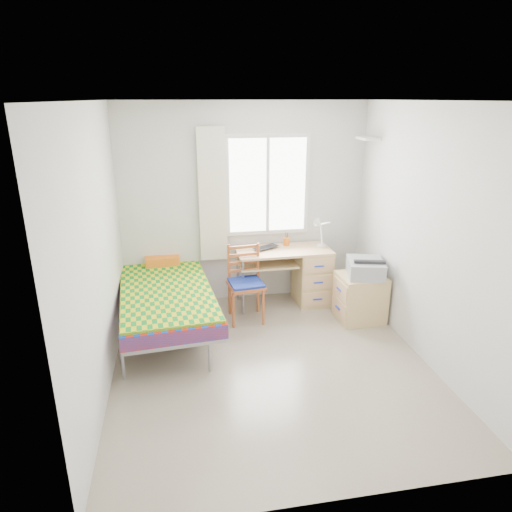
{
  "coord_description": "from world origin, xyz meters",
  "views": [
    {
      "loc": [
        -0.88,
        -4.03,
        2.62
      ],
      "look_at": [
        -0.06,
        0.55,
        1.01
      ],
      "focal_mm": 32.0,
      "sensor_mm": 36.0,
      "label": 1
    }
  ],
  "objects_px": {
    "chair": "(246,278)",
    "cabinet": "(360,298)",
    "desk": "(307,273)",
    "printer": "(365,268)",
    "bed": "(166,290)"
  },
  "relations": [
    {
      "from": "chair",
      "to": "cabinet",
      "type": "relative_size",
      "value": 1.6
    },
    {
      "from": "desk",
      "to": "chair",
      "type": "xyz_separation_m",
      "value": [
        -0.87,
        -0.33,
        0.11
      ]
    },
    {
      "from": "chair",
      "to": "printer",
      "type": "distance_m",
      "value": 1.45
    },
    {
      "from": "chair",
      "to": "bed",
      "type": "bearing_deg",
      "value": 176.5
    },
    {
      "from": "bed",
      "to": "printer",
      "type": "height_order",
      "value": "bed"
    },
    {
      "from": "bed",
      "to": "printer",
      "type": "relative_size",
      "value": 4.1
    },
    {
      "from": "desk",
      "to": "printer",
      "type": "height_order",
      "value": "printer"
    },
    {
      "from": "cabinet",
      "to": "desk",
      "type": "bearing_deg",
      "value": 126.76
    },
    {
      "from": "desk",
      "to": "cabinet",
      "type": "bearing_deg",
      "value": -52.3
    },
    {
      "from": "cabinet",
      "to": "chair",
      "type": "bearing_deg",
      "value": 165.9
    },
    {
      "from": "chair",
      "to": "printer",
      "type": "bearing_deg",
      "value": -18.69
    },
    {
      "from": "desk",
      "to": "cabinet",
      "type": "distance_m",
      "value": 0.81
    },
    {
      "from": "desk",
      "to": "cabinet",
      "type": "xyz_separation_m",
      "value": [
        0.5,
        -0.63,
        -0.12
      ]
    },
    {
      "from": "desk",
      "to": "bed",
      "type": "bearing_deg",
      "value": -169.23
    },
    {
      "from": "bed",
      "to": "printer",
      "type": "bearing_deg",
      "value": -11.28
    }
  ]
}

